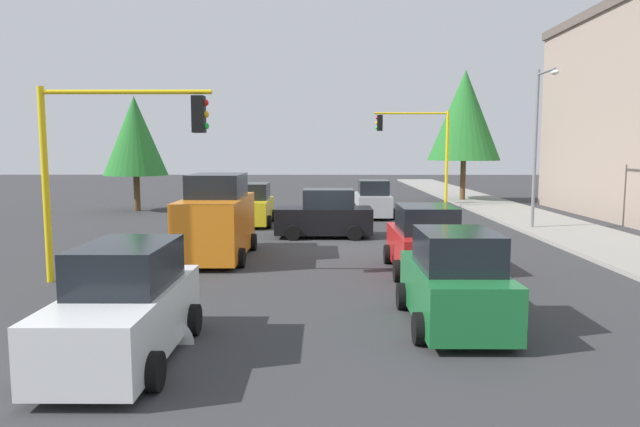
{
  "coord_description": "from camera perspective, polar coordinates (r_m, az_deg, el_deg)",
  "views": [
    {
      "loc": [
        21.1,
        -0.08,
        3.57
      ],
      "look_at": [
        0.03,
        -0.21,
        1.2
      ],
      "focal_mm": 31.93,
      "sensor_mm": 36.0,
      "label": 1
    }
  ],
  "objects": [
    {
      "name": "tree_opposite_side",
      "position": [
        34.86,
        -18.06,
        7.4
      ],
      "size": [
        3.65,
        3.65,
        6.65
      ],
      "color": "brown",
      "rests_on": "ground"
    },
    {
      "name": "car_red",
      "position": [
        16.83,
        10.44,
        -2.83
      ],
      "size": [
        4.01,
        2.07,
        1.98
      ],
      "color": "red",
      "rests_on": "ground"
    },
    {
      "name": "ground_plane",
      "position": [
        21.4,
        0.56,
        -3.18
      ],
      "size": [
        120.0,
        120.0,
        0.0
      ],
      "primitive_type": "plane",
      "color": "#353538"
    },
    {
      "name": "sidewalk_kerb",
      "position": [
        28.38,
        22.24,
        -1.13
      ],
      "size": [
        80.0,
        4.0,
        0.15
      ],
      "primitive_type": "cube",
      "color": "gray",
      "rests_on": "ground"
    },
    {
      "name": "street_lamp_curbside",
      "position": [
        26.41,
        21.12,
        7.68
      ],
      "size": [
        2.15,
        0.28,
        7.0
      ],
      "color": "slate",
      "rests_on": "ground"
    },
    {
      "name": "car_yellow",
      "position": [
        27.3,
        -6.8,
        0.76
      ],
      "size": [
        4.03,
        2.03,
        1.98
      ],
      "color": "yellow",
      "rests_on": "ground"
    },
    {
      "name": "car_silver",
      "position": [
        30.28,
        5.31,
        1.33
      ],
      "size": [
        4.02,
        2.03,
        1.98
      ],
      "color": "#B2B5BA",
      "rests_on": "ground"
    },
    {
      "name": "car_green",
      "position": [
        11.89,
        13.34,
        -6.76
      ],
      "size": [
        3.75,
        1.99,
        1.98
      ],
      "color": "#1E7238",
      "rests_on": "ground"
    },
    {
      "name": "car_white",
      "position": [
        10.38,
        -18.92,
        -8.87
      ],
      "size": [
        4.17,
        1.96,
        1.98
      ],
      "color": "white",
      "rests_on": "ground"
    },
    {
      "name": "traffic_signal_far_left",
      "position": [
        35.58,
        9.84,
        7.3
      ],
      "size": [
        0.36,
        4.59,
        5.92
      ],
      "color": "yellow",
      "rests_on": "ground"
    },
    {
      "name": "tree_roadside_far",
      "position": [
        40.32,
        14.3,
        9.51
      ],
      "size": [
        4.87,
        4.87,
        8.94
      ],
      "color": "brown",
      "rests_on": "ground"
    },
    {
      "name": "lane_arrow_near",
      "position": [
        10.64,
        -16.06,
        -13.43
      ],
      "size": [
        2.4,
        1.1,
        1.1
      ],
      "color": "silver",
      "rests_on": "ground"
    },
    {
      "name": "traffic_signal_near_right",
      "position": [
        16.09,
        -19.95,
        6.56
      ],
      "size": [
        0.36,
        4.59,
        5.22
      ],
      "color": "yellow",
      "rests_on": "ground"
    },
    {
      "name": "car_black",
      "position": [
        23.25,
        0.48,
        -0.18
      ],
      "size": [
        2.08,
        3.93,
        1.98
      ],
      "color": "black",
      "rests_on": "ground"
    },
    {
      "name": "delivery_van_orange",
      "position": [
        19.0,
        -10.29,
        -0.6
      ],
      "size": [
        4.8,
        2.22,
        2.77
      ],
      "color": "orange",
      "rests_on": "ground"
    }
  ]
}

